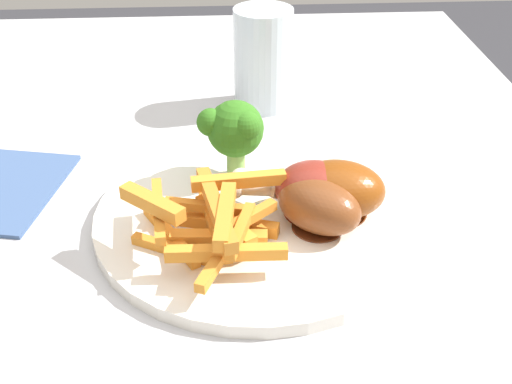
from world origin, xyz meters
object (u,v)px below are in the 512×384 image
Objects in this scene: dining_table at (228,341)px; water_glass at (262,59)px; chicken_drumstick_near at (309,190)px; dinner_plate at (256,217)px; chicken_drumstick_extra at (332,189)px; chicken_drumstick_far at (312,205)px; carrot_fries_pile at (211,222)px; broccoli_floret_front at (233,128)px.

water_glass reaches higher than dining_table.
chicken_drumstick_near reaches higher than dining_table.
dining_table is 0.12m from dinner_plate.
water_glass is at bearing 5.74° from chicken_drumstick_near.
chicken_drumstick_near is 0.02m from chicken_drumstick_extra.
water_glass is (0.26, 0.02, 0.02)m from chicken_drumstick_far.
dinner_plate reaches higher than dining_table.
chicken_drumstick_extra is (0.04, -0.10, 0.00)m from carrot_fries_pile.
chicken_drumstick_near is (0.04, -0.07, 0.13)m from dining_table.
carrot_fries_pile is (0.00, 0.01, 0.13)m from dining_table.
chicken_drumstick_near is (0.04, -0.08, 0.00)m from carrot_fries_pile.
dining_table is at bearing 120.21° from chicken_drumstick_near.
chicken_drumstick_extra reaches higher than dinner_plate.
chicken_drumstick_near is at bearing -136.29° from broccoli_floret_front.
carrot_fries_pile is 1.17× the size of water_glass.
chicken_drumstick_far is at bearing -179.44° from chicken_drumstick_near.
chicken_drumstick_far is at bearing -118.00° from dinner_plate.
chicken_drumstick_extra is 1.22× the size of water_glass.
broccoli_floret_front is 0.11m from carrot_fries_pile.
water_glass is at bearing -12.30° from broccoli_floret_front.
dinner_plate is 0.06m from chicken_drumstick_far.
chicken_drumstick_near is 0.02m from chicken_drumstick_far.
dining_table is 8.87× the size of chicken_drumstick_extra.
carrot_fries_pile reaches higher than chicken_drumstick_far.
dining_table is 4.38× the size of dinner_plate.
broccoli_floret_front reaches higher than chicken_drumstick_far.
dining_table is 10.68× the size of chicken_drumstick_far.
chicken_drumstick_near is 0.83× the size of chicken_drumstick_extra.
dinner_plate is (0.05, -0.03, 0.11)m from dining_table.
dining_table is 0.17m from chicken_drumstick_extra.
water_glass is at bearing -11.89° from carrot_fries_pile.
water_glass reaches higher than carrot_fries_pile.
water_glass reaches higher than chicken_drumstick_far.
dinner_plate is at bearing -40.83° from carrot_fries_pile.
chicken_drumstick_near and chicken_drumstick_extra have the same top height.
carrot_fries_pile is at bearing 168.11° from water_glass.
broccoli_floret_front is 0.56× the size of carrot_fries_pile.
chicken_drumstick_near is at bearing 86.01° from chicken_drumstick_extra.
carrot_fries_pile is at bearing 139.17° from dinner_plate.
broccoli_floret_front is 0.65× the size of water_glass.
water_glass is (0.25, 0.04, 0.02)m from chicken_drumstick_extra.
broccoli_floret_front is at bearing 167.70° from water_glass.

